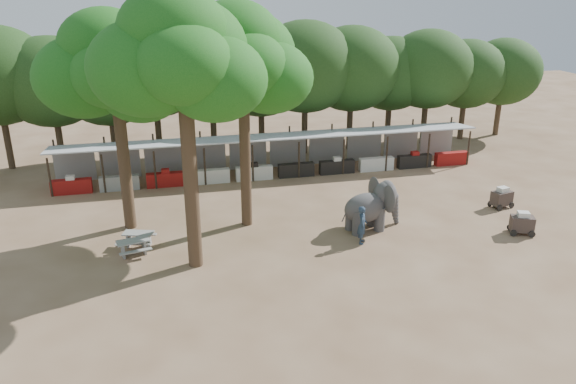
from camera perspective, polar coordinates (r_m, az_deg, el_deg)
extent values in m
plane|color=brown|center=(25.29, 4.84, -7.97)|extent=(100.00, 100.00, 0.00)
cube|color=#ACADB3|center=(37.03, -1.67, 5.63)|extent=(28.00, 2.99, 0.39)
cylinder|color=#2D2319|center=(35.85, -21.33, 1.51)|extent=(0.12, 0.12, 2.40)
cylinder|color=#2D2319|center=(38.34, -20.89, 3.07)|extent=(0.12, 0.12, 2.80)
cube|color=maroon|center=(36.32, -21.13, 0.52)|extent=(2.38, 0.50, 0.90)
cube|color=gray|center=(38.41, -20.82, 2.48)|extent=(2.52, 0.12, 2.00)
cylinder|color=#2D2319|center=(35.53, -16.88, 1.88)|extent=(0.12, 0.12, 2.40)
cylinder|color=#2D2319|center=(38.04, -16.72, 3.44)|extent=(0.12, 0.12, 2.80)
cube|color=gray|center=(36.00, -16.74, 0.88)|extent=(2.38, 0.50, 0.90)
cube|color=gray|center=(38.11, -16.66, 2.84)|extent=(2.52, 0.12, 2.00)
cylinder|color=#2D2319|center=(35.43, -12.37, 2.25)|extent=(0.12, 0.12, 2.40)
cylinder|color=#2D2319|center=(37.95, -12.51, 3.79)|extent=(0.12, 0.12, 2.80)
cube|color=maroon|center=(35.90, -12.29, 1.24)|extent=(2.38, 0.50, 0.90)
cube|color=gray|center=(38.01, -12.46, 3.19)|extent=(2.52, 0.12, 2.00)
cylinder|color=#2D2319|center=(35.54, -7.86, 2.61)|extent=(0.12, 0.12, 2.40)
cylinder|color=#2D2319|center=(38.06, -8.29, 4.11)|extent=(0.12, 0.12, 2.80)
cube|color=silver|center=(36.02, -7.85, 1.59)|extent=(2.38, 0.50, 0.90)
cube|color=gray|center=(38.12, -8.25, 3.52)|extent=(2.52, 0.12, 2.00)
cylinder|color=#2D2319|center=(35.88, -3.41, 2.94)|extent=(0.12, 0.12, 2.40)
cylinder|color=#2D2319|center=(38.37, -4.12, 4.42)|extent=(0.12, 0.12, 2.80)
cube|color=silver|center=(36.35, -3.45, 1.93)|extent=(2.38, 0.50, 0.90)
cube|color=gray|center=(38.44, -4.09, 3.82)|extent=(2.52, 0.12, 2.00)
cylinder|color=#2D2319|center=(36.43, 0.94, 3.25)|extent=(0.12, 0.12, 2.40)
cylinder|color=#2D2319|center=(38.89, -0.03, 4.69)|extent=(0.12, 0.12, 2.80)
cube|color=black|center=(36.89, 0.84, 2.25)|extent=(2.38, 0.50, 0.90)
cube|color=gray|center=(38.95, -0.01, 4.10)|extent=(2.52, 0.12, 2.00)
cylinder|color=#2D2319|center=(37.18, 5.13, 3.53)|extent=(0.12, 0.12, 2.40)
cylinder|color=#2D2319|center=(39.59, 3.93, 4.93)|extent=(0.12, 0.12, 2.80)
cube|color=black|center=(37.63, 4.98, 2.55)|extent=(2.38, 0.50, 0.90)
cube|color=gray|center=(39.66, 3.94, 4.36)|extent=(2.52, 0.12, 2.00)
cylinder|color=#2D2319|center=(38.13, 9.15, 3.78)|extent=(0.12, 0.12, 2.40)
cylinder|color=#2D2319|center=(40.48, 7.74, 5.14)|extent=(0.12, 0.12, 2.80)
cube|color=silver|center=(38.57, 8.95, 2.82)|extent=(2.38, 0.50, 0.90)
cube|color=gray|center=(40.54, 7.74, 4.58)|extent=(2.52, 0.12, 2.00)
cylinder|color=#2D2319|center=(39.25, 12.95, 4.00)|extent=(0.12, 0.12, 2.40)
cylinder|color=#2D2319|center=(41.54, 11.38, 5.32)|extent=(0.12, 0.12, 2.80)
cube|color=black|center=(39.68, 12.71, 3.07)|extent=(2.38, 0.50, 0.90)
cube|color=gray|center=(41.60, 11.37, 4.77)|extent=(2.52, 0.12, 2.00)
cylinder|color=#2D2319|center=(40.53, 16.53, 4.19)|extent=(0.12, 0.12, 2.40)
cylinder|color=#2D2319|center=(42.75, 14.82, 5.47)|extent=(0.12, 0.12, 2.80)
cube|color=maroon|center=(40.95, 16.26, 3.29)|extent=(2.38, 0.50, 0.90)
cube|color=gray|center=(42.81, 14.80, 4.94)|extent=(2.52, 0.12, 2.00)
cylinder|color=#332316|center=(29.11, -16.52, 4.88)|extent=(0.60, 0.60, 9.20)
cone|color=#332316|center=(28.28, -17.48, 13.88)|extent=(0.57, 0.57, 2.88)
ellipsoid|color=#125013|center=(28.87, -19.96, 10.95)|extent=(4.80, 4.80, 3.94)
ellipsoid|color=#125013|center=(27.87, -14.67, 10.35)|extent=(4.20, 4.20, 3.44)
ellipsoid|color=#125013|center=(29.44, -16.79, 12.65)|extent=(5.20, 5.20, 4.26)
ellipsoid|color=#125013|center=(27.12, -17.39, 11.33)|extent=(3.80, 3.80, 3.12)
ellipsoid|color=#125013|center=(28.49, -18.08, 13.90)|extent=(4.40, 4.40, 3.61)
cylinder|color=#332316|center=(24.09, -10.03, 3.73)|extent=(0.64, 0.64, 10.40)
cone|color=#332316|center=(23.15, -10.85, 16.13)|extent=(0.61, 0.61, 3.25)
ellipsoid|color=#125013|center=(23.59, -14.10, 12.15)|extent=(4.80, 4.80, 3.94)
ellipsoid|color=#125013|center=(22.87, -7.38, 11.32)|extent=(4.20, 4.20, 3.44)
ellipsoid|color=#125013|center=(24.34, -10.35, 14.09)|extent=(5.20, 5.20, 4.26)
ellipsoid|color=#125013|center=(21.99, -10.44, 12.63)|extent=(3.80, 3.80, 3.12)
ellipsoid|color=#125013|center=(23.35, -11.61, 15.72)|extent=(4.40, 4.40, 3.61)
cylinder|color=#332316|center=(28.32, -4.43, 5.68)|extent=(0.56, 0.56, 9.60)
cone|color=#332316|center=(27.49, -4.71, 15.39)|extent=(0.53, 0.53, 3.00)
ellipsoid|color=#125013|center=(27.78, -7.64, 12.35)|extent=(4.80, 4.80, 3.94)
ellipsoid|color=#125013|center=(27.33, -1.86, 11.53)|extent=(4.20, 4.20, 3.44)
ellipsoid|color=#125013|center=(28.68, -4.60, 13.93)|extent=(5.20, 5.20, 4.26)
ellipsoid|color=#125013|center=(26.34, -4.19, 12.68)|extent=(3.80, 3.80, 3.12)
ellipsoid|color=#125013|center=(27.64, -5.41, 15.32)|extent=(4.40, 4.40, 3.61)
cylinder|color=#332316|center=(42.44, -25.85, 4.62)|extent=(0.44, 0.44, 3.74)
ellipsoid|color=black|center=(41.71, -26.63, 9.44)|extent=(6.46, 5.95, 5.61)
cylinder|color=#332316|center=(41.81, -21.40, 5.06)|extent=(0.44, 0.44, 3.74)
ellipsoid|color=black|center=(41.07, -22.07, 9.97)|extent=(6.46, 5.95, 5.61)
cylinder|color=#332316|center=(41.45, -16.84, 5.48)|extent=(0.44, 0.44, 3.74)
ellipsoid|color=black|center=(40.70, -17.37, 10.44)|extent=(6.46, 5.95, 5.61)
cylinder|color=#332316|center=(41.35, -12.22, 5.86)|extent=(0.44, 0.44, 3.74)
ellipsoid|color=black|center=(40.60, -12.61, 10.85)|extent=(6.46, 5.95, 5.61)
cylinder|color=#332316|center=(41.51, -7.60, 6.21)|extent=(0.44, 0.44, 3.74)
ellipsoid|color=black|center=(40.77, -7.85, 11.19)|extent=(6.46, 5.95, 5.61)
cylinder|color=#332316|center=(41.95, -3.05, 6.51)|extent=(0.44, 0.44, 3.74)
ellipsoid|color=black|center=(41.21, -3.14, 11.45)|extent=(6.46, 5.95, 5.61)
cylinder|color=#332316|center=(42.64, 1.40, 6.77)|extent=(0.44, 0.44, 3.74)
ellipsoid|color=black|center=(41.92, 1.44, 11.62)|extent=(6.46, 5.95, 5.61)
cylinder|color=#332316|center=(43.57, 5.68, 6.98)|extent=(0.44, 0.44, 3.74)
ellipsoid|color=black|center=(42.87, 5.85, 11.73)|extent=(6.46, 5.95, 5.61)
cylinder|color=#332316|center=(44.74, 9.76, 7.14)|extent=(0.44, 0.44, 3.74)
ellipsoid|color=black|center=(44.05, 10.05, 11.76)|extent=(6.46, 5.95, 5.61)
cylinder|color=#332316|center=(46.12, 13.62, 7.26)|extent=(0.44, 0.44, 3.74)
ellipsoid|color=black|center=(45.45, 14.01, 11.74)|extent=(6.46, 5.95, 5.61)
cylinder|color=#332316|center=(47.69, 17.24, 7.34)|extent=(0.44, 0.44, 3.74)
ellipsoid|color=black|center=(47.04, 17.71, 11.67)|extent=(6.46, 5.95, 5.61)
cylinder|color=#332316|center=(49.43, 20.62, 7.39)|extent=(0.44, 0.44, 3.74)
ellipsoid|color=black|center=(48.81, 21.16, 11.56)|extent=(6.46, 5.95, 5.61)
ellipsoid|color=#3B3939|center=(28.93, 7.89, -1.59)|extent=(2.57, 1.78, 1.52)
cylinder|color=#3B3939|center=(28.56, 7.09, -3.14)|extent=(0.63, 0.63, 1.28)
cylinder|color=#3B3939|center=(29.13, 6.37, -2.62)|extent=(0.63, 0.63, 1.28)
cylinder|color=#3B3939|center=(29.20, 9.29, -2.71)|extent=(0.63, 0.63, 1.28)
cylinder|color=#3B3939|center=(29.76, 8.55, -2.21)|extent=(0.63, 0.63, 1.28)
ellipsoid|color=#3B3939|center=(29.30, 9.82, -0.27)|extent=(1.47, 1.27, 1.41)
ellipsoid|color=#3B3939|center=(28.64, 10.20, -0.71)|extent=(0.42, 1.18, 1.45)
ellipsoid|color=#3B3939|center=(29.72, 8.75, 0.17)|extent=(0.42, 1.18, 1.45)
cone|color=#3B3939|center=(30.02, 10.81, -1.82)|extent=(0.67, 0.67, 1.60)
imported|color=#26384C|center=(27.58, 7.55, -3.32)|extent=(0.68, 0.81, 1.92)
cube|color=gray|center=(27.26, -15.49, -4.82)|extent=(1.60, 1.00, 0.06)
cube|color=gray|center=(27.35, -16.44, -5.68)|extent=(0.23, 0.60, 0.69)
cube|color=gray|center=(27.49, -14.41, -5.33)|extent=(0.23, 0.60, 0.69)
cube|color=gray|center=(26.90, -15.20, -5.84)|extent=(1.50, 0.57, 0.05)
cube|color=gray|center=(27.87, -15.66, -4.93)|extent=(1.50, 0.57, 0.05)
cube|color=gray|center=(28.08, -14.98, -4.05)|extent=(1.57, 1.07, 0.06)
cube|color=gray|center=(28.38, -15.83, -4.65)|extent=(0.26, 0.57, 0.67)
cube|color=gray|center=(28.07, -13.99, -4.76)|extent=(0.26, 0.57, 0.67)
cube|color=gray|center=(27.75, -15.27, -5.04)|extent=(1.44, 0.66, 0.05)
cube|color=gray|center=(28.64, -14.59, -4.14)|extent=(1.44, 0.66, 0.05)
cube|color=#312520|center=(30.84, 22.68, -2.99)|extent=(1.28, 1.03, 0.78)
cylinder|color=black|center=(30.55, 21.93, -3.90)|extent=(0.34, 0.18, 0.34)
cylinder|color=black|center=(30.79, 23.54, -3.96)|extent=(0.34, 0.18, 0.34)
cylinder|color=black|center=(31.21, 21.63, -3.35)|extent=(0.34, 0.18, 0.34)
cylinder|color=black|center=(31.44, 23.22, -3.41)|extent=(0.34, 0.18, 0.34)
cube|color=silver|center=(30.66, 22.81, -2.13)|extent=(0.68, 0.62, 0.28)
cube|color=#312520|center=(34.01, 20.89, -0.57)|extent=(1.25, 0.91, 0.79)
cylinder|color=black|center=(33.60, 20.72, -1.53)|extent=(0.35, 0.14, 0.34)
cylinder|color=black|center=(34.23, 21.77, -1.27)|extent=(0.35, 0.14, 0.34)
cylinder|color=black|center=(34.07, 19.83, -1.11)|extent=(0.35, 0.14, 0.34)
cylinder|color=black|center=(34.70, 20.89, -0.86)|extent=(0.35, 0.14, 0.34)
cube|color=silver|center=(33.84, 20.99, 0.23)|extent=(0.65, 0.56, 0.28)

